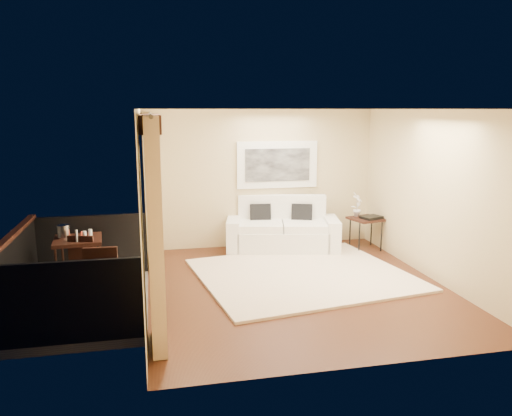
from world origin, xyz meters
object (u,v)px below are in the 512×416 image
object	(u,v)px
bistro_table	(78,244)
ice_bucket	(64,232)
balcony_chair_near	(101,281)
side_table	(366,221)
sofa	(282,231)
balcony_chair_far	(84,259)
orchid	(357,205)

from	to	relation	value
bistro_table	ice_bucket	distance (m)	0.28
bistro_table	balcony_chair_near	world-z (taller)	balcony_chair_near
side_table	ice_bucket	bearing A→B (deg)	-167.84
bistro_table	sofa	bearing A→B (deg)	23.20
bistro_table	balcony_chair_far	distance (m)	0.26
side_table	orchid	bearing A→B (deg)	135.96
orchid	ice_bucket	distance (m)	5.39
side_table	balcony_chair_far	xyz separation A→B (m)	(-5.08, -1.34, -0.05)
orchid	side_table	bearing A→B (deg)	-44.04
side_table	ice_bucket	size ratio (longest dim) A/B	3.48
balcony_chair_near	ice_bucket	size ratio (longest dim) A/B	4.90
orchid	ice_bucket	size ratio (longest dim) A/B	2.42
orchid	balcony_chair_far	bearing A→B (deg)	-163.32
orchid	balcony_chair_far	world-z (taller)	orchid
orchid	bistro_table	xyz separation A→B (m)	(-5.03, -1.35, -0.14)
side_table	balcony_chair_near	bearing A→B (deg)	-151.80
side_table	balcony_chair_near	size ratio (longest dim) A/B	0.71
balcony_chair_far	ice_bucket	size ratio (longest dim) A/B	4.47
sofa	bistro_table	world-z (taller)	sofa
side_table	orchid	xyz separation A→B (m)	(-0.14, 0.14, 0.30)
ice_bucket	side_table	bearing A→B (deg)	12.16
bistro_table	balcony_chair_far	size ratio (longest dim) A/B	0.90
sofa	orchid	distance (m)	1.55
ice_bucket	balcony_chair_near	bearing A→B (deg)	-65.32
balcony_chair_far	ice_bucket	distance (m)	0.52
bistro_table	ice_bucket	size ratio (longest dim) A/B	4.02
side_table	bistro_table	xyz separation A→B (m)	(-5.17, -1.22, 0.16)
balcony_chair_far	balcony_chair_near	xyz separation A→B (m)	(0.34, -1.20, 0.06)
sofa	bistro_table	distance (m)	3.91
balcony_chair_near	side_table	bearing A→B (deg)	31.20
sofa	orchid	size ratio (longest dim) A/B	4.71
bistro_table	balcony_chair_far	world-z (taller)	balcony_chair_far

